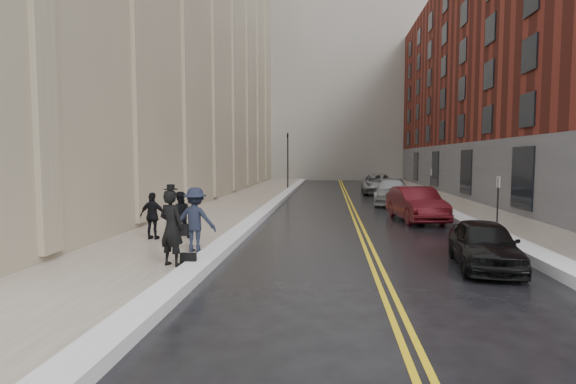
% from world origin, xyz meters
% --- Properties ---
extents(ground, '(160.00, 160.00, 0.00)m').
position_xyz_m(ground, '(0.00, 0.00, 0.00)').
color(ground, black).
rests_on(ground, ground).
extents(sidewalk_left, '(4.00, 64.00, 0.15)m').
position_xyz_m(sidewalk_left, '(-4.50, 16.00, 0.07)').
color(sidewalk_left, gray).
rests_on(sidewalk_left, ground).
extents(sidewalk_right, '(3.00, 64.00, 0.15)m').
position_xyz_m(sidewalk_right, '(9.00, 16.00, 0.07)').
color(sidewalk_right, gray).
rests_on(sidewalk_right, ground).
extents(lane_stripe_a, '(0.12, 64.00, 0.01)m').
position_xyz_m(lane_stripe_a, '(2.38, 16.00, 0.00)').
color(lane_stripe_a, gold).
rests_on(lane_stripe_a, ground).
extents(lane_stripe_b, '(0.12, 64.00, 0.01)m').
position_xyz_m(lane_stripe_b, '(2.62, 16.00, 0.00)').
color(lane_stripe_b, gold).
rests_on(lane_stripe_b, ground).
extents(snow_ridge_left, '(0.70, 60.80, 0.26)m').
position_xyz_m(snow_ridge_left, '(-2.20, 16.00, 0.13)').
color(snow_ridge_left, white).
rests_on(snow_ridge_left, ground).
extents(snow_ridge_right, '(0.85, 60.80, 0.30)m').
position_xyz_m(snow_ridge_right, '(7.15, 16.00, 0.15)').
color(snow_ridge_right, white).
rests_on(snow_ridge_right, ground).
extents(building_right, '(14.00, 50.00, 18.00)m').
position_xyz_m(building_right, '(17.50, 23.00, 9.00)').
color(building_right, maroon).
rests_on(building_right, ground).
extents(tower_far_right, '(22.00, 18.00, 44.00)m').
position_xyz_m(tower_far_right, '(14.00, 66.00, 22.00)').
color(tower_far_right, slate).
rests_on(tower_far_right, ground).
extents(tower_far_left, '(22.00, 18.00, 60.00)m').
position_xyz_m(tower_far_left, '(-12.00, 72.00, 30.00)').
color(tower_far_left, slate).
rests_on(tower_far_left, ground).
extents(traffic_signal, '(0.18, 0.15, 5.20)m').
position_xyz_m(traffic_signal, '(-2.60, 30.00, 3.08)').
color(traffic_signal, black).
rests_on(traffic_signal, ground).
extents(parking_sign_near, '(0.06, 0.35, 2.23)m').
position_xyz_m(parking_sign_near, '(7.90, 8.00, 1.36)').
color(parking_sign_near, black).
rests_on(parking_sign_near, ground).
extents(parking_sign_far, '(0.06, 0.35, 2.23)m').
position_xyz_m(parking_sign_far, '(7.90, 20.00, 1.36)').
color(parking_sign_far, black).
rests_on(parking_sign_far, ground).
extents(car_black, '(1.98, 3.97, 1.30)m').
position_xyz_m(car_black, '(5.37, 1.85, 0.65)').
color(car_black, black).
rests_on(car_black, ground).
extents(car_maroon, '(2.30, 5.01, 1.59)m').
position_xyz_m(car_maroon, '(5.26, 10.92, 0.80)').
color(car_maroon, '#4C0D13').
rests_on(car_maroon, ground).
extents(car_silver_near, '(2.91, 5.71, 1.59)m').
position_xyz_m(car_silver_near, '(5.20, 18.55, 0.79)').
color(car_silver_near, '#96989C').
rests_on(car_silver_near, ground).
extents(car_silver_far, '(2.85, 5.88, 1.61)m').
position_xyz_m(car_silver_far, '(5.20, 26.94, 0.81)').
color(car_silver_far, gray).
rests_on(car_silver_far, ground).
extents(pedestrian_main, '(0.86, 0.71, 2.00)m').
position_xyz_m(pedestrian_main, '(-2.88, 0.69, 1.15)').
color(pedestrian_main, black).
rests_on(pedestrian_main, sidewalk_left).
extents(pedestrian_a, '(0.95, 0.83, 1.64)m').
position_xyz_m(pedestrian_a, '(-4.04, 4.71, 0.97)').
color(pedestrian_a, black).
rests_on(pedestrian_a, sidewalk_left).
extents(pedestrian_b, '(1.32, 0.84, 1.94)m').
position_xyz_m(pedestrian_b, '(-2.80, 2.49, 1.12)').
color(pedestrian_b, '#191E2E').
rests_on(pedestrian_b, sidewalk_left).
extents(pedestrian_c, '(0.99, 0.50, 1.63)m').
position_xyz_m(pedestrian_c, '(-4.87, 4.34, 0.96)').
color(pedestrian_c, black).
rests_on(pedestrian_c, sidewalk_left).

